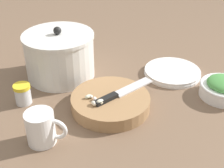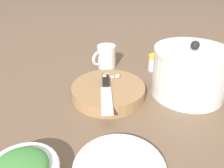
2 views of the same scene
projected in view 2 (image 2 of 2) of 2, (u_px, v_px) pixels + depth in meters
name	position (u px, v px, depth m)	size (l,w,h in m)	color
ground_plane	(120.00, 104.00, 0.72)	(5.00, 5.00, 0.00)	brown
cutting_board	(108.00, 91.00, 0.76)	(0.25, 0.25, 0.04)	#9E754C
chef_knife	(106.00, 90.00, 0.71)	(0.23, 0.07, 0.01)	black
garlic_cloves	(110.00, 76.00, 0.79)	(0.04, 0.06, 0.02)	silver
spice_jar	(155.00, 62.00, 0.93)	(0.05, 0.05, 0.07)	silver
coffee_mug	(106.00, 56.00, 0.95)	(0.10, 0.10, 0.10)	white
stock_pot	(190.00, 72.00, 0.74)	(0.26, 0.26, 0.19)	silver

